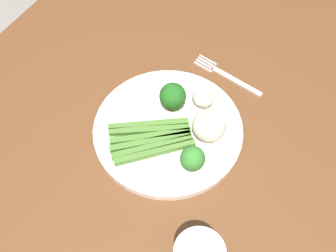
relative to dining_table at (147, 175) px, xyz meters
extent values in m
cube|color=brown|center=(0.00, 0.00, 0.08)|extent=(1.42, 0.90, 0.04)
cylinder|color=brown|center=(0.65, 0.39, -0.29)|extent=(0.07, 0.07, 0.70)
cylinder|color=silver|center=(0.06, -0.02, 0.11)|extent=(0.29, 0.29, 0.01)
cube|color=#47752D|center=(0.05, 0.02, 0.12)|extent=(0.10, 0.13, 0.01)
cube|color=#47752D|center=(0.04, 0.01, 0.12)|extent=(0.09, 0.13, 0.01)
cube|color=#47752D|center=(0.02, 0.00, 0.12)|extent=(0.10, 0.13, 0.01)
cube|color=#47752D|center=(0.01, -0.01, 0.12)|extent=(0.11, 0.12, 0.01)
cube|color=#47752D|center=(0.01, -0.01, 0.12)|extent=(0.12, 0.12, 0.01)
cube|color=#47752D|center=(0.00, -0.02, 0.12)|extent=(0.12, 0.11, 0.01)
cylinder|color=#4C7F2B|center=(0.11, 0.00, 0.12)|extent=(0.02, 0.02, 0.02)
sphere|color=#1E5B1C|center=(0.11, 0.00, 0.15)|extent=(0.05, 0.05, 0.05)
cylinder|color=#609E3D|center=(0.01, -0.09, 0.12)|extent=(0.02, 0.02, 0.02)
sphere|color=#337A2D|center=(0.01, -0.09, 0.14)|extent=(0.04, 0.04, 0.04)
sphere|color=silver|center=(0.09, -0.09, 0.14)|extent=(0.06, 0.06, 0.06)
sphere|color=silver|center=(0.15, -0.05, 0.13)|extent=(0.04, 0.04, 0.04)
cube|color=silver|center=(0.24, -0.08, 0.10)|extent=(0.03, 0.12, 0.00)
cube|color=silver|center=(0.26, 0.00, 0.10)|extent=(0.01, 0.04, 0.00)
cube|color=silver|center=(0.26, 0.00, 0.10)|extent=(0.01, 0.04, 0.00)
cube|color=silver|center=(0.25, 0.00, 0.10)|extent=(0.01, 0.04, 0.00)
cube|color=silver|center=(0.24, 0.00, 0.10)|extent=(0.01, 0.04, 0.00)
camera|label=1|loc=(-0.30, -0.23, 0.77)|focal=43.68mm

